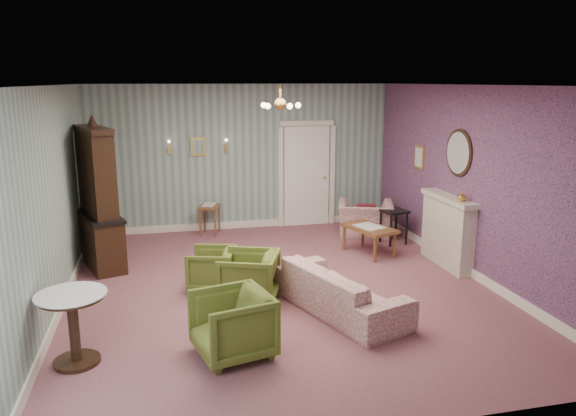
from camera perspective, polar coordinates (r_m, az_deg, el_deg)
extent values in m
plane|color=#8A5058|center=(8.16, -0.74, -8.25)|extent=(7.00, 7.00, 0.00)
plane|color=white|center=(7.60, -0.81, 12.58)|extent=(7.00, 7.00, 0.00)
plane|color=slate|center=(11.15, -4.62, 5.21)|extent=(6.00, 0.00, 6.00)
plane|color=slate|center=(4.51, 8.80, -6.71)|extent=(6.00, 0.00, 6.00)
plane|color=slate|center=(7.71, -23.14, 0.67)|extent=(0.00, 7.00, 7.00)
plane|color=slate|center=(8.87, 18.54, 2.55)|extent=(0.00, 7.00, 7.00)
plane|color=#B0587D|center=(8.86, 18.46, 2.55)|extent=(0.00, 7.00, 7.00)
imported|color=#596423|center=(6.16, -5.79, -11.61)|extent=(0.90, 0.93, 0.80)
imported|color=#596423|center=(7.55, -4.08, -6.92)|extent=(0.92, 0.95, 0.77)
imported|color=#596423|center=(8.11, -7.89, -6.02)|extent=(0.76, 0.79, 0.66)
imported|color=#9C3E50|center=(7.27, 5.33, -7.60)|extent=(1.27, 2.15, 0.81)
imported|color=#9C3E50|center=(10.79, 8.00, -0.54)|extent=(1.19, 0.98, 0.90)
imported|color=gold|center=(8.83, 17.55, 1.15)|extent=(0.15, 0.15, 0.15)
cube|color=maroon|center=(10.63, 8.05, -0.58)|extent=(0.41, 0.28, 0.39)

